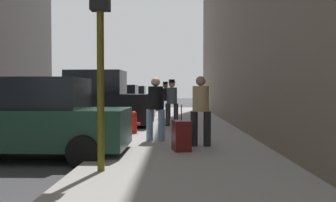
% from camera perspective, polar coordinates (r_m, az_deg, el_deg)
% --- Properties ---
extents(sidewalk, '(4.00, 40.00, 0.15)m').
position_cam_1_polar(sidewalk, '(9.64, 2.52, -6.95)').
color(sidewalk, gray).
rests_on(sidewalk, ground_plane).
extents(parked_dark_green_sedan, '(4.22, 2.09, 1.79)m').
position_cam_1_polar(parked_dark_green_sedan, '(8.75, -19.77, -2.82)').
color(parked_dark_green_sedan, '#193828').
rests_on(parked_dark_green_sedan, ground_plane).
extents(parked_black_suv, '(4.66, 2.19, 2.25)m').
position_cam_1_polar(parked_black_suv, '(14.34, -11.48, -0.31)').
color(parked_black_suv, black).
rests_on(parked_black_suv, ground_plane).
extents(parked_red_hatchback, '(4.23, 2.11, 1.79)m').
position_cam_1_polar(parked_red_hatchback, '(20.03, -7.90, -0.26)').
color(parked_red_hatchback, '#B2191E').
rests_on(parked_red_hatchback, ground_plane).
extents(parked_blue_sedan, '(4.20, 2.06, 1.79)m').
position_cam_1_polar(parked_blue_sedan, '(25.53, -5.97, 0.16)').
color(parked_blue_sedan, navy).
rests_on(parked_blue_sedan, ground_plane).
extents(fire_hydrant, '(0.42, 0.22, 0.70)m').
position_cam_1_polar(fire_hydrant, '(11.93, -5.25, -3.25)').
color(fire_hydrant, red).
rests_on(fire_hydrant, sidewalk).
extents(traffic_light, '(0.32, 0.32, 3.60)m').
position_cam_1_polar(traffic_light, '(6.53, -10.27, 12.58)').
color(traffic_light, '#514C0F').
rests_on(traffic_light, sidewalk).
extents(pedestrian_in_tan_coat, '(0.52, 0.45, 1.71)m').
position_cam_1_polar(pedestrian_in_tan_coat, '(9.15, 5.00, -0.94)').
color(pedestrian_in_tan_coat, black).
rests_on(pedestrian_in_tan_coat, sidewalk).
extents(pedestrian_with_fedora, '(0.51, 0.43, 1.78)m').
position_cam_1_polar(pedestrian_with_fedora, '(18.09, -0.40, 0.46)').
color(pedestrian_with_fedora, black).
rests_on(pedestrian_with_fedora, sidewalk).
extents(pedestrian_with_beanie, '(0.52, 0.44, 1.78)m').
position_cam_1_polar(pedestrian_with_beanie, '(14.28, 0.59, 0.14)').
color(pedestrian_with_beanie, '#333338').
rests_on(pedestrian_with_beanie, sidewalk).
extents(pedestrian_in_jeans, '(0.50, 0.41, 1.71)m').
position_cam_1_polar(pedestrian_in_jeans, '(10.06, -1.91, -0.69)').
color(pedestrian_in_jeans, '#728CB2').
rests_on(pedestrian_in_jeans, sidewalk).
extents(rolling_suitcase, '(0.46, 0.62, 1.04)m').
position_cam_1_polar(rolling_suitcase, '(8.51, 2.04, -5.28)').
color(rolling_suitcase, '#591414').
rests_on(rolling_suitcase, sidewalk).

